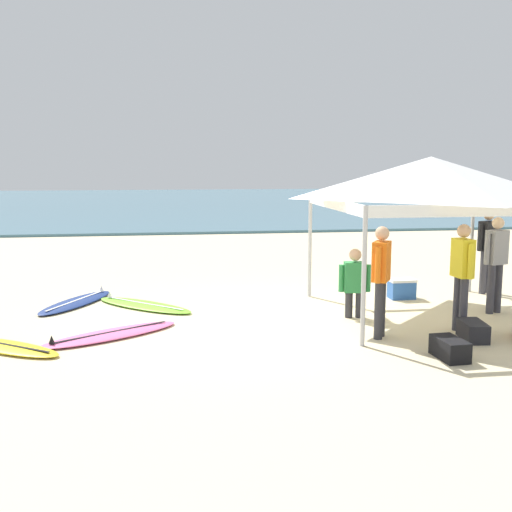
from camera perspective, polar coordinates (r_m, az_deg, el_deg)
ground_plane at (r=10.46m, az=-0.78°, el=-6.08°), size 80.00×80.00×0.00m
sea at (r=41.00m, az=-6.40°, el=4.93°), size 80.00×36.00×0.10m
canopy_tent at (r=11.08m, az=15.76°, el=6.94°), size 3.51×3.51×2.75m
surfboard_navy at (r=12.22m, az=-16.20°, el=-4.09°), size 1.48×2.20×0.19m
surfboard_pink at (r=9.85m, az=-13.25°, el=-7.02°), size 2.26×1.74×0.19m
surfboard_lime at (r=11.69m, az=-10.29°, el=-4.46°), size 2.05×1.92×0.19m
surfboard_yellow at (r=9.66m, az=-22.02°, el=-7.74°), size 1.90×1.55×0.19m
person_black at (r=13.39m, az=20.51°, el=0.93°), size 0.51×0.35×1.71m
person_yellow at (r=10.18m, az=18.43°, el=-1.24°), size 0.25×0.55×1.71m
person_orange at (r=9.52m, az=11.43°, el=-1.63°), size 0.38×0.48×1.71m
person_grey at (r=11.66m, az=21.23°, el=-0.18°), size 0.53×0.32×1.71m
person_green at (r=10.74m, az=9.06°, el=-2.21°), size 0.55×0.27×1.20m
gear_bag_near_tent at (r=9.95m, az=19.33°, el=-6.51°), size 0.40×0.64×0.28m
gear_bag_by_pole at (r=8.93m, az=17.40°, el=-8.13°), size 0.36×0.62×0.28m
cooler_box at (r=12.51m, az=13.25°, el=-2.93°), size 0.50×0.36×0.39m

